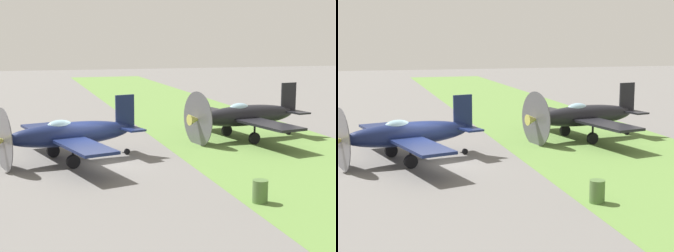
% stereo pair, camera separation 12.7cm
% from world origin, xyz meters
% --- Properties ---
extents(ground_plane, '(160.00, 160.00, 0.00)m').
position_xyz_m(ground_plane, '(0.00, 0.00, 0.00)').
color(ground_plane, '#605E5B').
extents(grass_verge, '(120.00, 11.00, 0.01)m').
position_xyz_m(grass_verge, '(0.00, -9.97, 0.00)').
color(grass_verge, '#567A38').
rests_on(grass_verge, ground).
extents(airplane_lead, '(9.67, 7.76, 3.44)m').
position_xyz_m(airplane_lead, '(1.12, 1.34, 1.44)').
color(airplane_lead, '#141E47').
rests_on(airplane_lead, ground).
extents(airplane_wingman, '(10.16, 8.11, 3.60)m').
position_xyz_m(airplane_wingman, '(4.30, -9.88, 1.51)').
color(airplane_wingman, black).
rests_on(airplane_wingman, ground).
extents(fuel_drum, '(0.60, 0.60, 0.90)m').
position_xyz_m(fuel_drum, '(-7.85, -5.14, 0.45)').
color(fuel_drum, '#476633').
rests_on(fuel_drum, ground).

